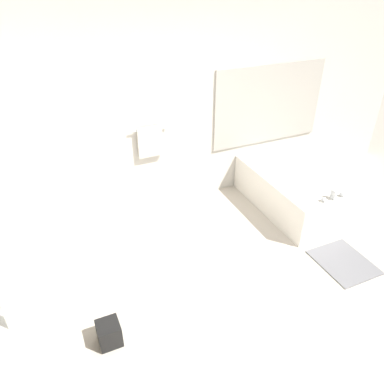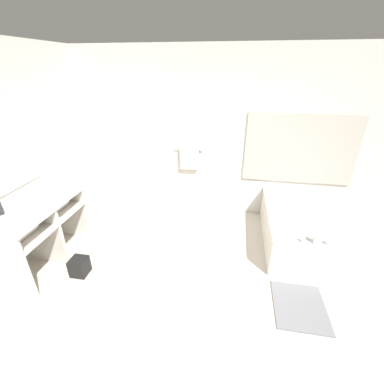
# 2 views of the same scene
# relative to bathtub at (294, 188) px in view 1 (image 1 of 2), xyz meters

# --- Properties ---
(ground_plane) EXTENTS (16.00, 16.00, 0.00)m
(ground_plane) POSITION_rel_bathtub_xyz_m (-1.47, -1.40, -0.28)
(ground_plane) COLOR beige
(ground_plane) RESTS_ON ground
(wall_back_with_blinds) EXTENTS (7.40, 0.13, 2.70)m
(wall_back_with_blinds) POSITION_rel_bathtub_xyz_m (-1.42, 0.82, 1.06)
(wall_back_with_blinds) COLOR silver
(wall_back_with_blinds) RESTS_ON ground_plane
(vanity_counter) EXTENTS (0.58, 1.24, 0.88)m
(vanity_counter) POSITION_rel_bathtub_xyz_m (-3.36, -0.97, 0.35)
(vanity_counter) COLOR silver
(vanity_counter) RESTS_ON ground_plane
(bathtub) EXTENTS (0.96, 1.57, 0.63)m
(bathtub) POSITION_rel_bathtub_xyz_m (0.00, 0.00, 0.00)
(bathtub) COLOR silver
(bathtub) RESTS_ON ground_plane
(water_bottle_1) EXTENTS (0.06, 0.06, 0.26)m
(water_bottle_1) POSITION_rel_bathtub_xyz_m (-3.46, -1.45, 0.72)
(water_bottle_1) COLOR silver
(water_bottle_1) RESTS_ON vanity_counter
(waste_bin) EXTENTS (0.20, 0.20, 0.23)m
(waste_bin) POSITION_rel_bathtub_xyz_m (-2.84, -1.15, -0.16)
(waste_bin) COLOR black
(waste_bin) RESTS_ON ground_plane
(bath_mat) EXTENTS (0.56, 0.65, 0.02)m
(bath_mat) POSITION_rel_bathtub_xyz_m (-0.18, -1.20, -0.27)
(bath_mat) COLOR slate
(bath_mat) RESTS_ON ground_plane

